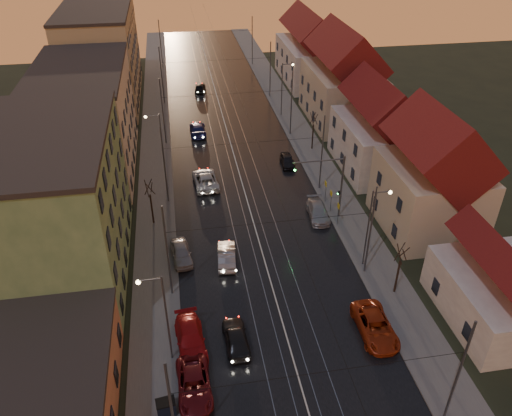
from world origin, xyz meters
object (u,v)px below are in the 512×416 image
traffic_light_mast (333,180)px  driving_car_0 (236,338)px  street_lamp_3 (284,84)px  dumpster (166,408)px  driving_car_3 (198,129)px  street_lamp_0 (161,311)px  parked_left_2 (190,339)px  street_lamp_2 (159,139)px  driving_car_2 (205,179)px  street_lamp_1 (372,221)px  parked_right_1 (318,211)px  driving_car_1 (227,255)px  parked_right_0 (375,326)px  parked_left_1 (194,385)px  parked_right_2 (287,161)px  parked_left_3 (181,253)px  driving_car_4 (200,88)px

traffic_light_mast → driving_car_0: bearing=-127.7°
traffic_light_mast → street_lamp_3: bearing=87.7°
dumpster → driving_car_3: bearing=76.2°
street_lamp_0 → parked_left_2: 4.61m
street_lamp_2 → driving_car_2: size_ratio=1.41×
street_lamp_1 → street_lamp_2: bearing=132.3°
parked_right_1 → dumpster: bearing=-123.2°
driving_car_1 → parked_right_0: 14.85m
driving_car_2 → driving_car_3: driving_car_2 is taller
parked_left_1 → parked_right_1: (14.20, 19.49, -0.00)m
parked_right_0 → parked_right_2: size_ratio=1.43×
parked_right_1 → street_lamp_2: bearing=148.3°
street_lamp_1 → driving_car_1: size_ratio=1.76×
parked_left_2 → driving_car_3: bearing=80.4°
parked_left_3 → street_lamp_1: bearing=-18.8°
parked_left_1 → parked_right_0: (14.19, 3.01, 0.07)m
street_lamp_3 → driving_car_2: bearing=-125.0°
parked_left_3 → parked_right_2: 21.52m
street_lamp_0 → parked_left_1: size_ratio=1.60×
street_lamp_1 → traffic_light_mast: size_ratio=1.11×
street_lamp_3 → driving_car_1: 35.94m
street_lamp_3 → driving_car_3: (-13.24, -4.64, -4.12)m
street_lamp_2 → parked_left_2: bearing=-86.3°
traffic_light_mast → driving_car_3: bearing=117.4°
driving_car_2 → dumpster: size_ratio=4.72×
street_lamp_1 → driving_car_2: size_ratio=1.41×
driving_car_4 → parked_left_1: driving_car_4 is taller
parked_left_2 → parked_right_1: bearing=42.5°
street_lamp_0 → parked_left_1: 5.50m
street_lamp_0 → parked_right_1: street_lamp_0 is taller
street_lamp_2 → street_lamp_3: 24.24m
street_lamp_0 → dumpster: street_lamp_0 is taller
street_lamp_3 → parked_right_1: bearing=-94.7°
street_lamp_1 → parked_right_0: 9.36m
street_lamp_3 → parked_left_2: (-16.46, -42.98, -4.14)m
street_lamp_0 → driving_car_1: bearing=62.0°
driving_car_3 → traffic_light_mast: bearing=117.5°
driving_car_3 → parked_right_2: bearing=132.9°
street_lamp_1 → driving_car_4: bearing=103.5°
street_lamp_1 → driving_car_0: bearing=-150.3°
parked_left_1 → street_lamp_2: bearing=91.8°
parked_left_3 → parked_right_0: (14.44, -11.78, 0.03)m
street_lamp_0 → driving_car_1: size_ratio=1.76×
street_lamp_3 → driving_car_4: bearing=133.1°
street_lamp_1 → driving_car_1: bearing=168.4°
driving_car_1 → parked_left_3: (-4.12, 1.10, -0.01)m
driving_car_0 → parked_right_2: driving_car_0 is taller
street_lamp_2 → parked_left_1: (1.75, -31.10, -4.19)m
street_lamp_3 → driving_car_2: street_lamp_3 is taller
street_lamp_3 → driving_car_2: size_ratio=1.41×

